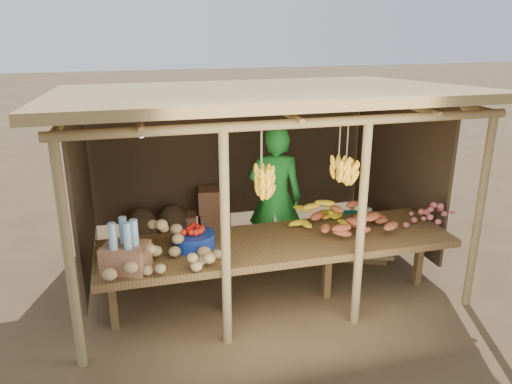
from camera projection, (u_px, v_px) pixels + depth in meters
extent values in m
plane|color=brown|center=(256.00, 267.00, 6.61)|extent=(60.00, 60.00, 0.00)
cylinder|color=olive|center=(69.00, 260.00, 4.37)|extent=(0.09, 0.09, 2.20)
cylinder|color=olive|center=(479.00, 215.00, 5.40)|extent=(0.09, 0.09, 2.20)
cylinder|color=olive|center=(87.00, 168.00, 7.11)|extent=(0.09, 0.09, 2.20)
cylinder|color=olive|center=(356.00, 150.00, 8.14)|extent=(0.09, 0.09, 2.20)
cylinder|color=olive|center=(226.00, 242.00, 4.71)|extent=(0.09, 0.09, 2.20)
cylinder|color=olive|center=(361.00, 228.00, 5.05)|extent=(0.09, 0.09, 2.20)
cylinder|color=olive|center=(299.00, 124.00, 4.53)|extent=(4.40, 0.09, 0.09)
cylinder|color=olive|center=(229.00, 86.00, 7.27)|extent=(4.40, 0.09, 0.09)
cube|color=#A7864E|center=(256.00, 92.00, 5.87)|extent=(4.70, 3.50, 0.28)
cube|color=#43311F|center=(231.00, 152.00, 7.57)|extent=(4.20, 0.04, 1.98)
cube|color=#43311F|center=(82.00, 189.00, 5.89)|extent=(0.04, 2.40, 1.98)
cube|color=#43311F|center=(397.00, 164.00, 6.91)|extent=(0.04, 2.40, 1.98)
cube|color=brown|center=(278.00, 244.00, 5.49)|extent=(3.90, 1.05, 0.08)
cube|color=brown|center=(113.00, 298.00, 5.18)|extent=(0.08, 0.08, 0.72)
cube|color=brown|center=(226.00, 283.00, 5.47)|extent=(0.08, 0.08, 0.72)
cube|color=brown|center=(327.00, 270.00, 5.77)|extent=(0.08, 0.08, 0.72)
cube|color=brown|center=(419.00, 258.00, 6.06)|extent=(0.08, 0.08, 0.72)
cylinder|color=navy|center=(194.00, 240.00, 5.30)|extent=(0.45, 0.45, 0.16)
cube|color=brown|center=(126.00, 257.00, 4.79)|extent=(0.51, 0.46, 0.26)
imported|color=#1B7B26|center=(275.00, 198.00, 6.38)|extent=(0.80, 0.66, 1.88)
cube|color=brown|center=(365.00, 239.00, 6.82)|extent=(0.70, 0.65, 0.52)
cube|color=#0D9784|center=(366.00, 220.00, 6.73)|extent=(0.78, 0.73, 0.05)
cube|color=brown|center=(214.00, 222.00, 7.56)|extent=(0.48, 0.40, 0.36)
cube|color=brown|center=(213.00, 200.00, 7.44)|extent=(0.48, 0.40, 0.36)
cube|color=brown|center=(182.00, 226.00, 7.44)|extent=(0.48, 0.40, 0.36)
ellipsoid|color=#43311F|center=(142.00, 226.00, 7.21)|extent=(0.49, 0.49, 0.66)
ellipsoid|color=#43311F|center=(172.00, 223.00, 7.32)|extent=(0.49, 0.49, 0.66)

